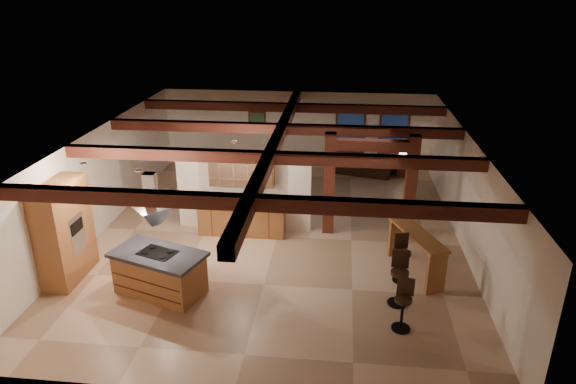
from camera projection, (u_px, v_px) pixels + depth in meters
name	position (u px, v px, depth m)	size (l,w,h in m)	color
ground	(277.00, 237.00, 14.35)	(12.00, 12.00, 0.00)	#CDA888
room_walls	(277.00, 177.00, 13.68)	(12.00, 12.00, 12.00)	white
ceiling_beams	(276.00, 142.00, 13.31)	(10.00, 12.00, 0.28)	#421910
timber_posts	(370.00, 175.00, 13.90)	(2.50, 0.30, 2.90)	#421910
partition_wall	(244.00, 192.00, 14.49)	(3.80, 0.18, 2.20)	white
pantry_cabinet	(65.00, 232.00, 11.96)	(0.67, 1.60, 2.40)	brown
back_counter	(242.00, 218.00, 14.37)	(2.50, 0.66, 0.94)	brown
upper_display_cabinet	(242.00, 169.00, 14.04)	(1.80, 0.36, 0.95)	brown
range_hood	(154.00, 222.00, 11.11)	(1.10, 1.10, 1.40)	silver
back_windows	(372.00, 131.00, 18.97)	(2.70, 0.07, 1.70)	#421910
framed_art	(257.00, 123.00, 19.32)	(0.65, 0.05, 0.85)	#421910
recessed_cans	(156.00, 158.00, 11.74)	(3.16, 2.46, 0.03)	silver
kitchen_island	(160.00, 272.00, 11.59)	(2.32, 1.72, 1.03)	brown
dining_table	(266.00, 195.00, 16.38)	(1.68, 0.94, 0.59)	#381D0E
sofa	(361.00, 164.00, 19.04)	(2.30, 0.90, 0.67)	black
microwave	(252.00, 199.00, 14.12)	(0.42, 0.29, 0.23)	#B2B2B7
bar_counter	(416.00, 246.00, 12.30)	(1.26, 2.10, 1.08)	brown
side_table	(402.00, 167.00, 18.87)	(0.49, 0.49, 0.61)	#421910
table_lamp	(403.00, 153.00, 18.66)	(0.29, 0.29, 0.34)	black
bar_stool_a	(403.00, 304.00, 10.34)	(0.41, 0.42, 1.12)	black
bar_stool_b	(399.00, 278.00, 11.15)	(0.44, 0.44, 1.25)	black
bar_stool_c	(402.00, 258.00, 12.04)	(0.43, 0.44, 1.17)	black
dining_chairs	(266.00, 187.00, 16.28)	(1.78, 1.78, 1.11)	#421910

